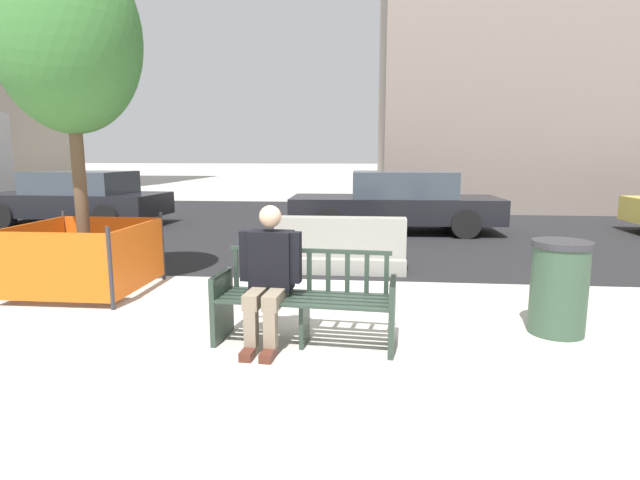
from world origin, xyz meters
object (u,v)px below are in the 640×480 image
Objects in this scene: street_tree at (68,39)px; car_sedan_mid at (78,198)px; car_sedan_far at (397,202)px; trash_bin at (559,287)px; construction_fence at (86,255)px; jersey_barrier_centre at (340,249)px; seated_person at (269,273)px; street_bench at (305,303)px.

street_tree is 0.96× the size of car_sedan_mid.
street_tree is 7.46m from car_sedan_mid.
trash_bin is (1.26, -6.63, -0.22)m from car_sedan_far.
street_tree is 6.27m from trash_bin.
car_sedan_far is at bearing 52.46° from construction_fence.
construction_fence reaches higher than trash_bin.
jersey_barrier_centre is at bearing 132.77° from trash_bin.
seated_person is 0.66× the size of jersey_barrier_centre.
car_sedan_mid reaches higher than trash_bin.
street_tree reaches higher than jersey_barrier_centre.
street_bench is at bearing -99.76° from car_sedan_far.
street_bench is 2.54m from trash_bin.
street_bench is 4.43m from street_tree.
seated_person is 4.02m from street_tree.
trash_bin is at bearing -10.35° from construction_fence.
car_sedan_far is (1.07, 4.11, 0.36)m from jersey_barrier_centre.
trash_bin is at bearing 11.79° from street_bench.
street_tree is (-2.75, 1.57, 2.48)m from seated_person.
seated_person is at bearing -99.08° from jersey_barrier_centre.
car_sedan_mid is 4.80× the size of trash_bin.
jersey_barrier_centre is at bearing -32.76° from car_sedan_mid.
car_sedan_mid is (-6.46, 7.55, 0.00)m from seated_person.
car_sedan_mid is (-3.71, 5.98, -2.48)m from street_tree.
trash_bin reaches higher than street_bench.
car_sedan_mid is at bearing 130.58° from seated_person.
seated_person is 3.17m from construction_fence.
street_bench is 0.38× the size of car_sedan_mid.
street_bench is 3.45m from construction_fence.
construction_fence is at bearing -127.54° from car_sedan_far.
trash_bin is (9.29, -7.00, -0.22)m from car_sedan_mid.
street_bench is at bearing -26.47° from street_tree.
street_tree reaches higher than car_sedan_far.
street_tree is 2.88× the size of construction_fence.
street_tree is at bearing 153.53° from street_bench.
jersey_barrier_centre is at bearing 24.90° from construction_fence.
seated_person reaches higher than jersey_barrier_centre.
jersey_barrier_centre is 4.56m from street_tree.
trash_bin is at bearing -36.99° from car_sedan_mid.
street_bench reaches higher than jersey_barrier_centre.
construction_fence is 0.32× the size of car_sedan_far.
street_bench is 0.86× the size of jersey_barrier_centre.
seated_person is 0.87× the size of construction_fence.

